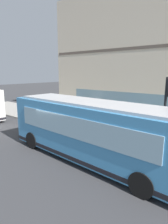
% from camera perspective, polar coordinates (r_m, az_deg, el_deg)
% --- Properties ---
extents(ground, '(120.00, 120.00, 0.00)m').
position_cam_1_polar(ground, '(11.59, -4.72, -11.35)').
color(ground, '#38383A').
extents(sidewalk_curb, '(4.97, 40.00, 0.15)m').
position_cam_1_polar(sidewalk_curb, '(15.38, 8.71, -5.31)').
color(sidewalk_curb, '#9E9991').
rests_on(sidewalk_curb, ground).
extents(building_corner, '(9.27, 17.46, 11.55)m').
position_cam_1_polar(building_corner, '(21.17, 19.54, 14.34)').
color(building_corner, beige).
rests_on(building_corner, ground).
extents(city_bus_nearside, '(2.99, 10.14, 3.07)m').
position_cam_1_polar(city_bus_nearside, '(10.07, 2.02, -5.48)').
color(city_bus_nearside, '#3F8CC6').
rests_on(city_bus_nearside, ground).
extents(traffic_light_near_corner, '(0.32, 0.49, 4.09)m').
position_cam_1_polar(traffic_light_near_corner, '(11.17, 23.08, 2.90)').
color(traffic_light_near_corner, black).
rests_on(traffic_light_near_corner, sidewalk_curb).
extents(fire_hydrant, '(0.35, 0.35, 0.74)m').
position_cam_1_polar(fire_hydrant, '(14.24, 12.33, -5.00)').
color(fire_hydrant, gold).
rests_on(fire_hydrant, sidewalk_curb).
extents(pedestrian_walking_along_curb, '(0.32, 0.32, 1.81)m').
position_cam_1_polar(pedestrian_walking_along_curb, '(16.58, -2.01, 0.06)').
color(pedestrian_walking_along_curb, '#3359A5').
rests_on(pedestrian_walking_along_curb, sidewalk_curb).
extents(pedestrian_near_hydrant, '(0.32, 0.32, 1.73)m').
position_cam_1_polar(pedestrian_near_hydrant, '(17.48, 2.30, 0.47)').
color(pedestrian_near_hydrant, silver).
rests_on(pedestrian_near_hydrant, sidewalk_curb).
extents(pedestrian_by_light_pole, '(0.32, 0.32, 1.62)m').
position_cam_1_polar(pedestrian_by_light_pole, '(21.91, -8.97, 2.41)').
color(pedestrian_by_light_pole, '#3359A5').
rests_on(pedestrian_by_light_pole, sidewalk_curb).
extents(pedestrian_near_building_entrance, '(0.32, 0.32, 1.57)m').
position_cam_1_polar(pedestrian_near_building_entrance, '(14.25, 3.28, -2.50)').
color(pedestrian_near_building_entrance, '#3F8C4C').
rests_on(pedestrian_near_building_entrance, sidewalk_curb).
extents(newspaper_vending_box, '(0.44, 0.42, 0.90)m').
position_cam_1_polar(newspaper_vending_box, '(16.36, 6.78, -2.32)').
color(newspaper_vending_box, '#263F99').
rests_on(newspaper_vending_box, sidewalk_curb).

